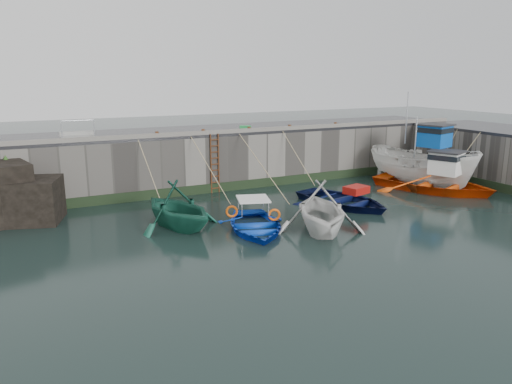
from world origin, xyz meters
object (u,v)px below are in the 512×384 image
boat_far_white (423,166)px  fish_crate (245,128)px  bollard_d (290,127)px  boat_far_orange (434,183)px  bollard_b (203,132)px  boat_near_blue (255,230)px  boat_near_blacktrim (320,230)px  bollard_a (157,134)px  ladder (215,164)px  boat_near_white (178,227)px  boat_near_navy (342,205)px  bollard_c (249,129)px  bollard_e (335,125)px

boat_far_white → fish_crate: bearing=136.9°
fish_crate → bollard_d: 2.58m
boat_far_white → boat_far_orange: (-0.53, -1.47, -0.67)m
boat_far_white → bollard_b: 12.80m
boat_near_blue → boat_near_blacktrim: bearing=-10.0°
bollard_a → boat_far_orange: bearing=-20.8°
ladder → boat_near_blacktrim: 8.42m
boat_near_blue → boat_far_orange: bearing=26.7°
boat_far_orange → bollard_b: size_ratio=28.07×
boat_far_orange → bollard_b: (-11.48, 5.30, 2.87)m
bollard_a → bollard_b: size_ratio=1.00×
boat_near_blue → bollard_b: 7.98m
boat_near_white → bollard_d: bearing=17.0°
boat_far_white → boat_near_navy: bearing=178.4°
bollard_a → boat_near_white: bearing=-97.9°
boat_far_white → ladder: bearing=146.8°
boat_near_navy → bollard_c: bearing=97.9°
boat_far_orange → bollard_e: size_ratio=28.07×
boat_far_white → bollard_d: size_ratio=25.90×
boat_near_white → boat_far_white: size_ratio=0.60×
boat_near_navy → boat_far_orange: boat_far_orange is taller
ladder → bollard_c: bollard_c is taller
boat_near_white → fish_crate: fish_crate is taller
ladder → boat_far_white: (11.51, -3.49, -0.49)m
bollard_c → bollard_e: (5.80, 0.00, 0.00)m
bollard_d → boat_far_white: bearing=-29.7°
boat_near_blue → bollard_c: size_ratio=15.87×
boat_near_blacktrim → boat_near_navy: size_ratio=0.89×
boat_near_blue → boat_far_orange: size_ratio=0.57×
bollard_c → boat_near_white: bearing=-137.7°
boat_near_white → bollard_a: 6.38m
boat_near_white → bollard_c: (5.95, 5.41, 3.30)m
boat_near_white → fish_crate: size_ratio=6.82×
bollard_e → boat_near_navy: bearing=-121.3°
fish_crate → bollard_c: 0.81m
boat_near_white → fish_crate: 9.30m
boat_far_white → bollard_d: 8.03m
bollard_c → bollard_e: bearing=0.0°
bollard_b → bollard_c: same height
boat_near_blue → bollard_e: bearing=56.3°
boat_far_white → bollard_a: boat_far_white is taller
bollard_b → bollard_c: 2.70m
ladder → bollard_e: 8.19m
boat_far_white → bollard_c: (-9.31, 3.83, 2.20)m
boat_near_white → boat_near_blue: size_ratio=0.97×
boat_near_blue → fish_crate: bearing=84.8°
bollard_a → boat_far_white: bearing=-14.8°
bollard_c → bollard_d: 2.60m
boat_near_white → boat_far_orange: size_ratio=0.55×
boat_near_navy → bollard_d: (0.24, 5.66, 3.30)m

